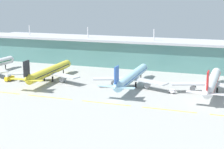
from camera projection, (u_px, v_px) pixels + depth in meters
name	position (u px, v px, depth m)	size (l,w,h in m)	color
ground_plane	(114.00, 101.00, 190.51)	(600.00, 600.00, 0.00)	#9E9E99
terminal_building	(155.00, 54.00, 279.73)	(288.00, 34.00, 31.48)	slate
airliner_near_middle	(49.00, 72.00, 235.67)	(48.75, 66.76, 18.90)	yellow
airliner_center	(132.00, 77.00, 219.84)	(48.80, 69.59, 18.90)	#9ED1EA
airliner_far_middle	(212.00, 82.00, 206.29)	(48.79, 68.24, 18.90)	white
taxiway_stripe_west	(0.00, 92.00, 209.25)	(28.00, 0.70, 0.04)	yellow
taxiway_stripe_mid_west	(50.00, 97.00, 198.12)	(28.00, 0.70, 0.04)	yellow
taxiway_stripe_centre	(106.00, 103.00, 187.00)	(28.00, 0.70, 0.04)	yellow
taxiway_stripe_mid_east	(169.00, 110.00, 175.87)	(28.00, 0.70, 0.04)	yellow
fuel_truck	(9.00, 78.00, 236.43)	(3.40, 7.45, 4.95)	gold
baggage_cart	(172.00, 91.00, 205.98)	(3.98, 2.91, 2.48)	silver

